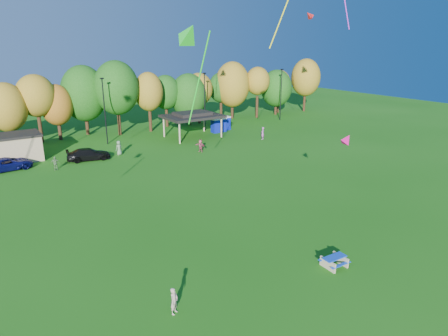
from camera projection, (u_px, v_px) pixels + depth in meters
ground at (298, 288)px, 23.23m from camera, size 160.00×160.00×0.00m
tree_line at (71, 99)px, 56.87m from camera, size 93.57×10.55×11.15m
lamp_posts at (105, 109)px, 54.43m from camera, size 64.50×0.25×9.09m
utility_building at (13, 148)px, 47.46m from camera, size 6.30×4.30×3.25m
pavilion at (192, 116)px, 58.95m from camera, size 8.20×6.20×3.77m
porta_potties at (221, 124)px, 63.49m from camera, size 3.75×2.03×2.18m
picnic_table at (334, 261)px, 25.39m from camera, size 1.64×1.38×0.69m
kite_flyer at (174, 301)px, 20.90m from camera, size 0.66×0.61×1.51m
car_c at (8, 164)px, 44.34m from camera, size 5.36×2.93×1.43m
car_d at (89, 154)px, 48.07m from camera, size 5.30×2.85×1.46m
far_person_1 at (200, 146)px, 51.62m from camera, size 0.99×1.61×1.66m
far_person_2 at (119, 148)px, 50.22m from camera, size 1.04×0.85×1.84m
far_person_3 at (263, 133)px, 58.19m from camera, size 0.80×0.72×1.83m
far_person_4 at (55, 163)px, 44.36m from camera, size 0.97×0.59×1.55m
kite_3 at (309, 15)px, 54.24m from camera, size 1.71×1.45×1.46m
kite_7 at (347, 139)px, 29.67m from camera, size 1.24×1.00×1.11m
kite_11 at (189, 34)px, 28.87m from camera, size 2.15×4.59×7.60m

